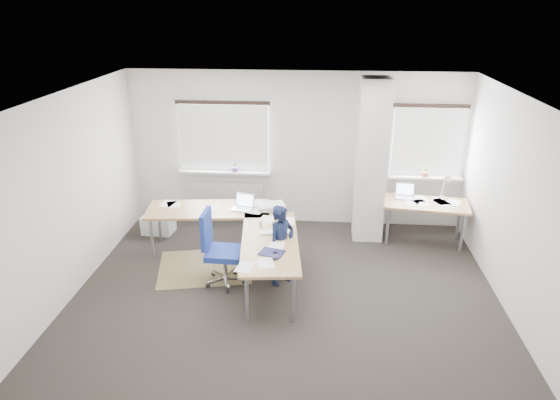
# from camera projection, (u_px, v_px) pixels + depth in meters

# --- Properties ---
(ground) EXTENTS (6.00, 6.00, 0.00)m
(ground) POSITION_uv_depth(u_px,v_px,m) (286.00, 292.00, 7.20)
(ground) COLOR black
(ground) RESTS_ON ground
(room_shell) EXTENTS (6.04, 5.04, 2.82)m
(room_shell) POSITION_uv_depth(u_px,v_px,m) (302.00, 167.00, 6.95)
(room_shell) COLOR #BAB3AA
(room_shell) RESTS_ON ground
(floor_mat) EXTENTS (1.63, 1.46, 0.01)m
(floor_mat) POSITION_uv_depth(u_px,v_px,m) (205.00, 267.00, 7.85)
(floor_mat) COLOR olive
(floor_mat) RESTS_ON ground
(white_crate) EXTENTS (0.56, 0.42, 0.32)m
(white_crate) POSITION_uv_depth(u_px,v_px,m) (158.00, 224.00, 8.97)
(white_crate) COLOR white
(white_crate) RESTS_ON ground
(desk_main) EXTENTS (2.66, 2.63, 0.96)m
(desk_main) POSITION_uv_depth(u_px,v_px,m) (241.00, 225.00, 7.66)
(desk_main) COLOR olive
(desk_main) RESTS_ON ground
(desk_side) EXTENTS (1.48, 0.88, 1.22)m
(desk_side) POSITION_uv_depth(u_px,v_px,m) (426.00, 205.00, 8.45)
(desk_side) COLOR olive
(desk_side) RESTS_ON ground
(task_chair) EXTENTS (0.62, 0.62, 1.15)m
(task_chair) POSITION_uv_depth(u_px,v_px,m) (222.00, 264.00, 7.30)
(task_chair) COLOR navy
(task_chair) RESTS_ON ground
(person) EXTENTS (0.52, 0.52, 1.22)m
(person) POSITION_uv_depth(u_px,v_px,m) (282.00, 245.00, 7.22)
(person) COLOR black
(person) RESTS_ON ground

